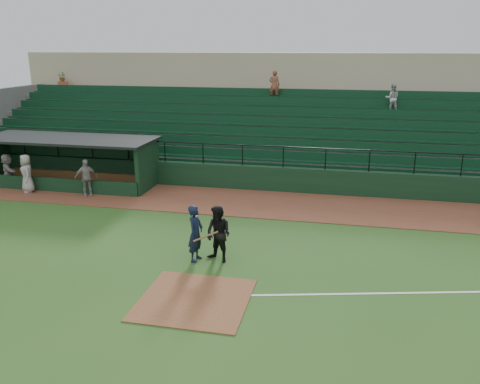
# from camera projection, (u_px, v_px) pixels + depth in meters

# --- Properties ---
(ground) EXTENTS (90.00, 90.00, 0.00)m
(ground) POSITION_uv_depth(u_px,v_px,m) (205.00, 284.00, 14.58)
(ground) COLOR #284F19
(ground) RESTS_ON ground
(warning_track) EXTENTS (40.00, 4.00, 0.03)m
(warning_track) POSITION_uv_depth(u_px,v_px,m) (254.00, 203.00, 22.08)
(warning_track) COLOR brown
(warning_track) RESTS_ON ground
(home_plate_dirt) EXTENTS (3.00, 3.00, 0.03)m
(home_plate_dirt) POSITION_uv_depth(u_px,v_px,m) (194.00, 299.00, 13.64)
(home_plate_dirt) COLOR brown
(home_plate_dirt) RESTS_ON ground
(stadium_structure) EXTENTS (38.00, 13.08, 6.40)m
(stadium_structure) POSITION_uv_depth(u_px,v_px,m) (280.00, 125.00, 29.35)
(stadium_structure) COLOR black
(stadium_structure) RESTS_ON ground
(dugout) EXTENTS (8.90, 3.20, 2.42)m
(dugout) POSITION_uv_depth(u_px,v_px,m) (73.00, 157.00, 25.14)
(dugout) COLOR black
(dugout) RESTS_ON ground
(batter_at_plate) EXTENTS (1.06, 0.74, 1.89)m
(batter_at_plate) POSITION_uv_depth(u_px,v_px,m) (196.00, 233.00, 15.93)
(batter_at_plate) COLOR black
(batter_at_plate) RESTS_ON ground
(umpire) EXTENTS (1.12, 1.02, 1.88)m
(umpire) POSITION_uv_depth(u_px,v_px,m) (218.00, 234.00, 15.87)
(umpire) COLOR black
(umpire) RESTS_ON ground
(dugout_player_a) EXTENTS (1.09, 0.94, 1.75)m
(dugout_player_a) POSITION_uv_depth(u_px,v_px,m) (86.00, 178.00, 22.89)
(dugout_player_a) COLOR #9B9691
(dugout_player_a) RESTS_ON warning_track
(dugout_player_b) EXTENTS (1.04, 1.06, 1.84)m
(dugout_player_b) POSITION_uv_depth(u_px,v_px,m) (27.00, 173.00, 23.47)
(dugout_player_b) COLOR #A9A39E
(dugout_player_b) RESTS_ON warning_track
(dugout_player_c) EXTENTS (1.47, 1.45, 1.69)m
(dugout_player_c) POSITION_uv_depth(u_px,v_px,m) (8.00, 170.00, 24.35)
(dugout_player_c) COLOR gray
(dugout_player_c) RESTS_ON warning_track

